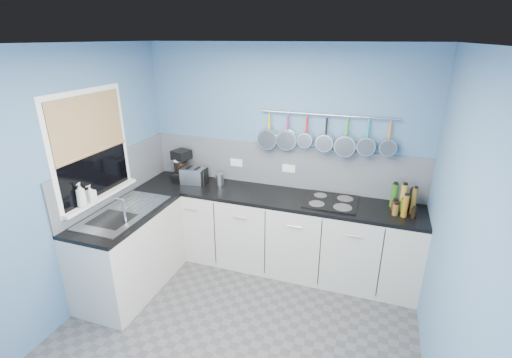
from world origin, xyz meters
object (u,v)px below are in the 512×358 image
Objects in this scene: paper_towel at (179,169)px; coffee_maker at (181,165)px; toaster at (194,176)px; soap_bottle_a at (81,195)px; hob at (331,202)px; soap_bottle_b at (90,193)px; canister at (220,179)px.

coffee_maker is (0.03, 0.01, 0.05)m from paper_towel.
paper_towel reaches higher than toaster.
hob is (2.17, 1.19, -0.26)m from soap_bottle_a.
toaster is at bearing 64.02° from soap_bottle_b.
canister is at bearing 11.43° from coffee_maker.
soap_bottle_a is at bearing -88.44° from coffee_maker.
coffee_maker is 0.54m from canister.
paper_towel is at bearing 77.38° from soap_bottle_a.
coffee_maker reaches higher than soap_bottle_b.
soap_bottle_b is 1.20m from paper_towel.
toaster is (0.53, 1.20, -0.18)m from soap_bottle_a.
soap_bottle_a is 1.71× the size of canister.
toaster is (0.21, -0.09, -0.08)m from coffee_maker.
soap_bottle_a is 1.31m from paper_towel.
soap_bottle_b is 1.21m from toaster.
coffee_maker is 2.56× the size of canister.
toaster reaches higher than canister.
paper_towel is 1.89m from hob.
canister is 0.25× the size of hob.
soap_bottle_b is 0.48× the size of coffee_maker.
soap_bottle_b is 1.21m from coffee_maker.
hob is (1.32, -0.06, -0.06)m from canister.
coffee_maker is at bearing 176.91° from hob.
hob is (2.17, 1.07, -0.23)m from soap_bottle_b.
paper_towel is 0.56m from canister.
toaster is 2.10× the size of canister.
soap_bottle_a is 0.43× the size of hob.
hob is (1.88, -0.09, -0.12)m from paper_towel.
coffee_maker is at bearing 76.28° from soap_bottle_a.
paper_towel is at bearing 153.15° from toaster.
toaster is 1.64m from hob.
soap_bottle_b is at bearing -89.73° from coffee_maker.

